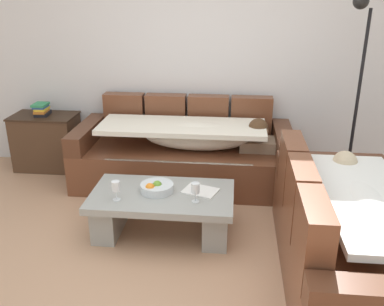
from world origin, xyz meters
The scene contains 12 objects.
ground_plane centered at (0.00, 0.00, 0.00)m, with size 14.00×14.00×0.00m, color tan.
back_wall centered at (0.00, 2.15, 1.35)m, with size 9.00×0.10×2.70m, color silver.
couch_along_wall centered at (-0.14, 1.62, 0.33)m, with size 2.27×0.92×0.88m.
couch_near_window centered at (1.19, 0.11, 0.34)m, with size 0.92×1.93×0.88m.
coffee_table centered at (-0.22, 0.57, 0.24)m, with size 1.20×0.68×0.38m.
fruit_bowl centered at (-0.27, 0.59, 0.42)m, with size 0.28×0.28×0.10m.
wine_glass_near_left centered at (-0.57, 0.41, 0.50)m, with size 0.07×0.07×0.17m.
wine_glass_near_right centered at (0.07, 0.45, 0.50)m, with size 0.07×0.07×0.17m.
open_magazine centered at (0.09, 0.64, 0.39)m, with size 0.28×0.21×0.01m, color white.
side_cabinet centered at (-1.80, 1.85, 0.32)m, with size 0.72×0.44×0.64m.
book_stack_on_cabinet centered at (-1.81, 1.85, 0.71)m, with size 0.17×0.23×0.13m.
floor_lamp centered at (1.48, 1.52, 1.12)m, with size 0.33×0.31×1.95m.
Camera 1 is at (0.36, -2.59, 2.00)m, focal length 39.83 mm.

